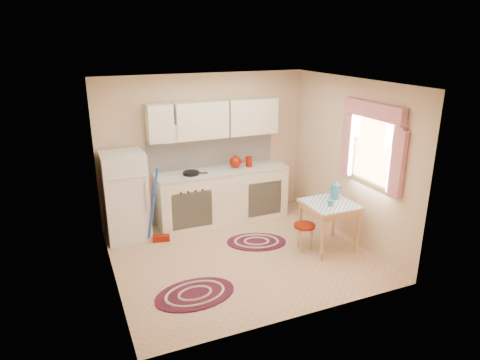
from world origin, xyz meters
name	(u,v)px	position (x,y,z in m)	size (l,w,h in m)	color
room_shell	(245,145)	(0.16, 0.24, 1.60)	(3.64, 3.60, 2.52)	tan
fridge	(125,196)	(-1.43, 1.25, 0.70)	(0.65, 0.60, 1.40)	white
broom	(159,206)	(-0.98, 0.90, 0.60)	(0.28, 0.12, 1.20)	blue
base_cabinets	(222,196)	(0.20, 1.30, 0.44)	(2.25, 0.60, 0.88)	white
countertop	(222,171)	(0.20, 1.30, 0.90)	(2.27, 0.62, 0.04)	beige
frying_pan	(191,173)	(-0.36, 1.25, 0.94)	(0.26, 0.26, 0.05)	black
red_kettle	(235,162)	(0.45, 1.30, 1.03)	(0.22, 0.20, 0.22)	maroon
red_canister	(249,162)	(0.70, 1.30, 1.00)	(0.11, 0.11, 0.16)	maroon
table	(328,226)	(1.31, -0.28, 0.36)	(0.72, 0.72, 0.72)	tan
stool	(304,237)	(0.93, -0.23, 0.21)	(0.32, 0.32, 0.42)	maroon
coffee_pot	(335,190)	(1.47, -0.16, 0.88)	(0.16, 0.13, 0.31)	teal
mug	(331,203)	(1.25, -0.38, 0.77)	(0.08, 0.08, 0.10)	teal
rug_center	(256,242)	(0.38, 0.28, 0.01)	(0.93, 0.62, 0.02)	maroon
rug_left	(195,294)	(-0.93, -0.71, 0.01)	(1.03, 0.69, 0.02)	maroon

